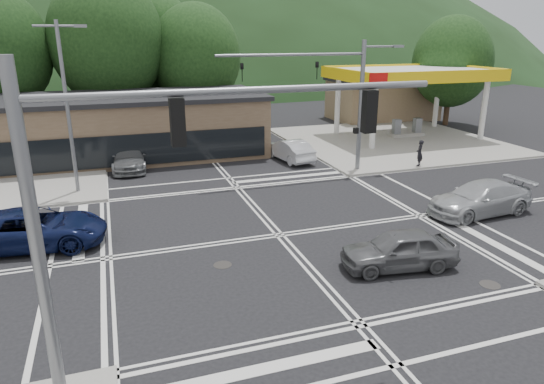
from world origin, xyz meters
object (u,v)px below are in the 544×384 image
object	(u,v)px
car_grey_center	(399,249)
car_northbound	(129,158)
car_queue_a	(290,150)
car_queue_b	(216,140)
car_blue_west	(33,229)
pedestrian	(420,153)
car_silver_east	(480,198)

from	to	relation	value
car_grey_center	car_northbound	size ratio (longest dim) A/B	0.85
car_queue_a	car_northbound	size ratio (longest dim) A/B	0.89
car_queue_a	car_queue_b	xyz separation A→B (m)	(-4.04, 5.14, -0.06)
car_blue_west	pedestrian	size ratio (longest dim) A/B	3.39
car_blue_west	car_queue_a	bearing A→B (deg)	-48.79
car_northbound	pedestrian	bearing A→B (deg)	-13.82
car_queue_a	pedestrian	bearing A→B (deg)	139.16
car_queue_a	car_queue_b	distance (m)	6.54
car_northbound	car_grey_center	bearing A→B (deg)	-59.42
car_silver_east	car_northbound	size ratio (longest dim) A/B	1.06
pedestrian	car_queue_a	bearing A→B (deg)	-76.84
car_queue_a	pedestrian	size ratio (longest dim) A/B	2.66
car_grey_center	car_silver_east	xyz separation A→B (m)	(6.89, 3.69, 0.04)
car_grey_center	pedestrian	world-z (taller)	pedestrian
car_silver_east	pedestrian	size ratio (longest dim) A/B	3.18
car_queue_a	car_blue_west	bearing A→B (deg)	24.76
car_blue_west	car_grey_center	size ratio (longest dim) A/B	1.32
car_blue_west	car_queue_b	distance (m)	18.60
car_grey_center	car_queue_a	distance (m)	16.44
car_blue_west	car_silver_east	bearing A→B (deg)	-90.16
car_grey_center	car_northbound	distance (m)	19.69
car_grey_center	pedestrian	xyz separation A→B (m)	(9.12, 11.80, 0.26)
car_queue_a	car_northbound	world-z (taller)	car_queue_a
car_blue_west	car_queue_a	world-z (taller)	car_blue_west
car_grey_center	pedestrian	size ratio (longest dim) A/B	2.56
car_grey_center	car_silver_east	bearing A→B (deg)	126.52
car_queue_a	car_queue_b	world-z (taller)	car_queue_a
car_grey_center	car_blue_west	bearing A→B (deg)	-107.76
car_queue_a	car_northbound	xyz separation A→B (m)	(-10.54, 1.34, -0.00)
car_blue_west	pedestrian	xyz separation A→B (m)	(22.19, 5.39, 0.20)
car_northbound	car_queue_b	bearing A→B (deg)	34.78
car_silver_east	pedestrian	distance (m)	8.42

